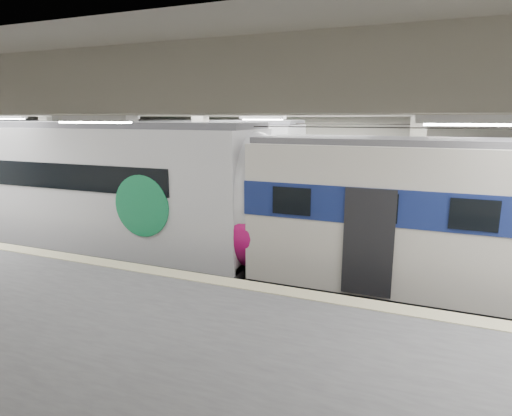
% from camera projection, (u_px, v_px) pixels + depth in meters
% --- Properties ---
extents(station_hall, '(36.00, 24.00, 5.75)m').
position_uv_depth(station_hall, '(213.00, 182.00, 11.56)').
color(station_hall, black).
rests_on(station_hall, ground).
extents(modern_emu, '(15.11, 3.12, 4.81)m').
position_uv_depth(modern_emu, '(111.00, 192.00, 15.16)').
color(modern_emu, silver).
rests_on(modern_emu, ground).
extents(far_train, '(15.41, 3.78, 4.83)m').
position_uv_depth(far_train, '(146.00, 168.00, 21.04)').
color(far_train, silver).
rests_on(far_train, ground).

